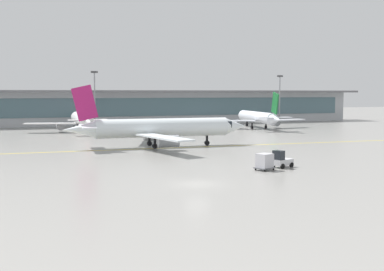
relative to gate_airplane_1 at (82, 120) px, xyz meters
name	(u,v)px	position (x,y,z in m)	size (l,w,h in m)	color
ground_plane	(197,184)	(3.93, -68.51, -2.75)	(400.00, 400.00, 0.00)	gray
taxiway_centreline_stripe	(166,148)	(9.43, -38.13, -2.75)	(110.00, 0.36, 0.01)	yellow
terminal_concourse	(88,107)	(3.93, 21.73, 2.17)	(168.79, 11.00, 9.60)	#B2B7BC
gate_airplane_1	(82,120)	(0.00, 0.00, 0.00)	(25.78, 27.66, 9.18)	white
gate_airplane_2	(257,117)	(42.94, -4.22, -0.01)	(25.58, 27.61, 9.14)	silver
taxiing_regional_jet	(160,128)	(9.03, -36.12, 0.32)	(30.92, 28.79, 10.26)	white
baggage_tug	(281,160)	(17.06, -61.95, -1.86)	(2.93, 2.35, 2.10)	silver
cargo_dolly_lead	(265,161)	(14.24, -63.06, -1.70)	(2.54, 2.26, 1.94)	#595B60
apron_light_mast_1	(95,96)	(4.90, 13.82, 5.21)	(1.80, 0.36, 14.55)	gray
apron_light_mast_2	(280,97)	(59.16, 13.37, 4.97)	(1.80, 0.36, 14.08)	gray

